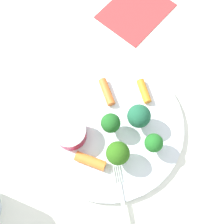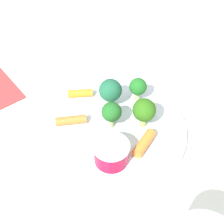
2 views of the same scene
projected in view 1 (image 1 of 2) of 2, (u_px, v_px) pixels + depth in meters
The scene contains 11 objects.
ground_plane at pixel (109, 127), 0.52m from camera, with size 2.40×2.40×0.00m, color white.
plate at pixel (109, 126), 0.52m from camera, with size 0.26×0.26×0.01m, color white.
sauce_cup at pixel (70, 133), 0.49m from camera, with size 0.05×0.05×0.03m.
broccoli_floret_0 at pixel (109, 124), 0.48m from camera, with size 0.03×0.03×0.05m.
broccoli_floret_1 at pixel (118, 153), 0.46m from camera, with size 0.04×0.04×0.05m.
broccoli_floret_2 at pixel (154, 143), 0.47m from camera, with size 0.03×0.03×0.05m.
broccoli_floret_3 at pixel (139, 116), 0.48m from camera, with size 0.04×0.04×0.06m.
carrot_stick_0 at pixel (144, 91), 0.53m from camera, with size 0.01×0.01×0.04m, color orange.
carrot_stick_1 at pixel (107, 92), 0.53m from camera, with size 0.01×0.01×0.05m, color orange.
carrot_stick_2 at pixel (90, 161), 0.48m from camera, with size 0.02×0.02×0.05m, color orange.
napkin at pixel (136, 11), 0.61m from camera, with size 0.14×0.11×0.00m, color #B43435.
Camera 1 is at (0.06, 0.14, 0.50)m, focal length 46.95 mm.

